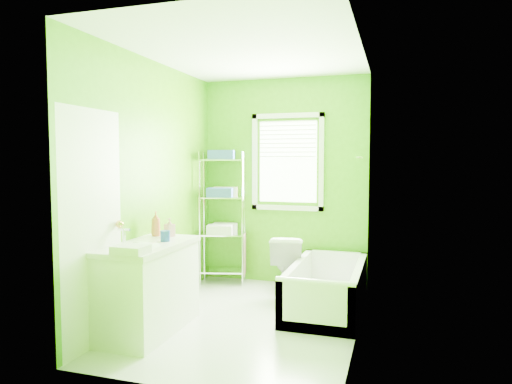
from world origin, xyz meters
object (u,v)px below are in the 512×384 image
(vanity, at_px, (148,285))
(wire_shelf_unit, at_px, (224,202))
(toilet, at_px, (288,263))
(bathtub, at_px, (326,294))

(vanity, height_order, wire_shelf_unit, wire_shelf_unit)
(toilet, height_order, wire_shelf_unit, wire_shelf_unit)
(toilet, relative_size, wire_shelf_unit, 0.40)
(vanity, bearing_deg, bathtub, 36.78)
(bathtub, distance_m, vanity, 1.86)
(bathtub, height_order, toilet, toilet)
(vanity, relative_size, wire_shelf_unit, 0.65)
(toilet, bearing_deg, bathtub, 125.86)
(bathtub, relative_size, vanity, 1.42)
(toilet, xyz_separation_m, vanity, (-0.92, -1.66, 0.10))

